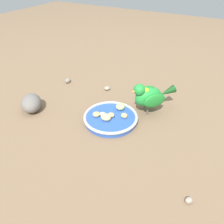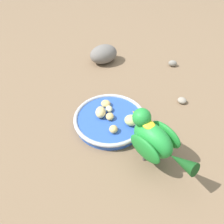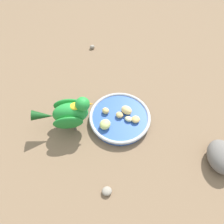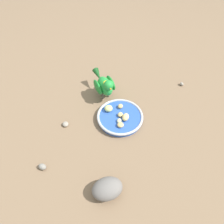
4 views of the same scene
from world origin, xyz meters
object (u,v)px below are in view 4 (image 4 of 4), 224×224
(apple_piece_3, at_px, (119,121))
(rock_large, at_px, (107,189))
(apple_piece_4, at_px, (126,117))
(apple_piece_2, at_px, (120,115))
(apple_piece_1, at_px, (109,108))
(pebble_2, at_px, (65,124))
(feeding_bowl, at_px, (120,117))
(parrot, at_px, (105,85))
(apple_piece_0, at_px, (120,106))
(pebble_0, at_px, (42,167))
(pebble_1, at_px, (182,84))
(apple_piece_5, at_px, (120,125))

(apple_piece_3, relative_size, rock_large, 0.24)
(apple_piece_4, relative_size, rock_large, 0.36)
(apple_piece_2, xyz_separation_m, apple_piece_4, (-0.01, -0.03, 0.01))
(apple_piece_1, bearing_deg, rock_large, -154.82)
(apple_piece_1, xyz_separation_m, pebble_2, (-0.15, 0.14, -0.03))
(feeding_bowl, height_order, parrot, parrot)
(feeding_bowl, xyz_separation_m, apple_piece_1, (0.01, 0.06, 0.02))
(apple_piece_0, xyz_separation_m, pebble_0, (-0.39, 0.15, -0.02))
(apple_piece_1, bearing_deg, apple_piece_0, -47.67)
(apple_piece_3, distance_m, pebble_1, 0.43)
(feeding_bowl, relative_size, apple_piece_2, 8.02)
(apple_piece_0, bearing_deg, rock_large, -163.03)
(feeding_bowl, xyz_separation_m, apple_piece_0, (0.05, 0.02, 0.02))
(apple_piece_5, xyz_separation_m, pebble_1, (0.40, -0.18, -0.02))
(apple_piece_0, xyz_separation_m, apple_piece_5, (-0.10, -0.04, -0.00))
(apple_piece_4, height_order, pebble_2, apple_piece_4)
(feeding_bowl, distance_m, apple_piece_2, 0.02)
(apple_piece_0, relative_size, apple_piece_4, 0.64)
(feeding_bowl, distance_m, rock_large, 0.33)
(parrot, bearing_deg, rock_large, -23.19)
(apple_piece_3, bearing_deg, apple_piece_5, -143.53)
(feeding_bowl, relative_size, apple_piece_1, 5.50)
(feeding_bowl, distance_m, pebble_0, 0.39)
(apple_piece_3, distance_m, apple_piece_5, 0.02)
(apple_piece_3, bearing_deg, parrot, 45.94)
(apple_piece_3, xyz_separation_m, apple_piece_5, (-0.02, -0.01, 0.00))
(pebble_2, bearing_deg, feeding_bowl, -56.47)
(apple_piece_2, height_order, parrot, parrot)
(apple_piece_5, height_order, pebble_1, apple_piece_5)
(pebble_1, xyz_separation_m, pebble_2, (-0.49, 0.41, -0.00))
(apple_piece_0, relative_size, pebble_2, 0.89)
(apple_piece_0, height_order, rock_large, rock_large)
(apple_piece_1, height_order, parrot, parrot)
(pebble_1, bearing_deg, apple_piece_5, 155.61)
(apple_piece_0, height_order, apple_piece_2, apple_piece_0)
(feeding_bowl, height_order, apple_piece_4, apple_piece_4)
(apple_piece_2, bearing_deg, apple_piece_1, 83.30)
(apple_piece_2, bearing_deg, pebble_0, 153.78)
(rock_large, bearing_deg, apple_piece_0, 16.97)
(apple_piece_5, relative_size, pebble_0, 0.90)
(apple_piece_1, relative_size, rock_large, 0.35)
(rock_large, height_order, pebble_0, rock_large)
(apple_piece_3, bearing_deg, feeding_bowl, 18.27)
(apple_piece_5, relative_size, pebble_1, 1.32)
(parrot, bearing_deg, apple_piece_3, -4.76)
(apple_piece_2, bearing_deg, apple_piece_0, 22.46)
(apple_piece_5, relative_size, parrot, 0.17)
(parrot, relative_size, rock_large, 1.56)
(pebble_1, bearing_deg, apple_piece_1, 141.90)
(apple_piece_1, bearing_deg, feeding_bowl, -98.58)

